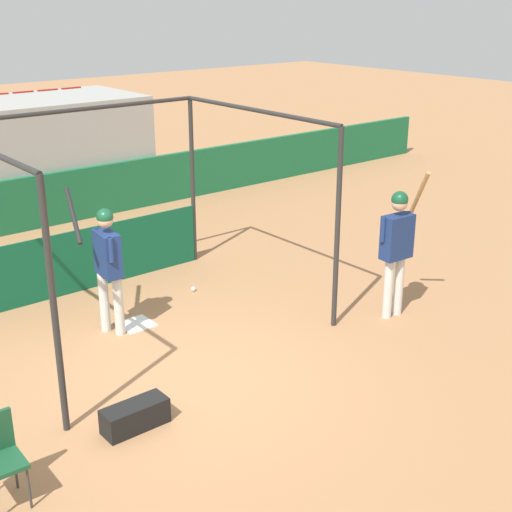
% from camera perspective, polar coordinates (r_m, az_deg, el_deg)
% --- Properties ---
extents(ground_plane, '(60.00, 60.00, 0.00)m').
position_cam_1_polar(ground_plane, '(8.55, -5.79, -9.78)').
color(ground_plane, '#A8754C').
extents(batting_cage, '(3.99, 3.39, 2.75)m').
position_cam_1_polar(batting_cage, '(10.36, -11.98, 2.38)').
color(batting_cage, '#282828').
rests_on(batting_cage, ground).
extents(home_plate, '(0.44, 0.44, 0.02)m').
position_cam_1_polar(home_plate, '(9.94, -9.55, -5.40)').
color(home_plate, white).
rests_on(home_plate, ground).
extents(player_batter, '(0.55, 0.95, 1.90)m').
position_cam_1_polar(player_batter, '(9.39, -11.83, -0.27)').
color(player_batter, silver).
rests_on(player_batter, ground).
extents(player_waiting, '(0.79, 0.51, 2.09)m').
position_cam_1_polar(player_waiting, '(9.86, 11.23, 1.14)').
color(player_waiting, silver).
rests_on(player_waiting, ground).
extents(equipment_bag, '(0.70, 0.28, 0.28)m').
position_cam_1_polar(equipment_bag, '(7.69, -9.64, -12.51)').
color(equipment_bag, black).
rests_on(equipment_bag, ground).
extents(baseball, '(0.07, 0.07, 0.07)m').
position_cam_1_polar(baseball, '(10.90, -5.04, -2.64)').
color(baseball, white).
rests_on(baseball, ground).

